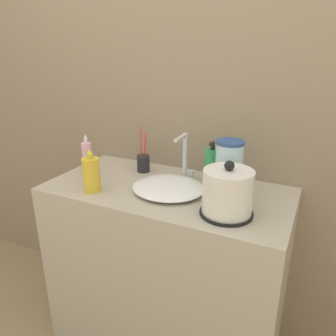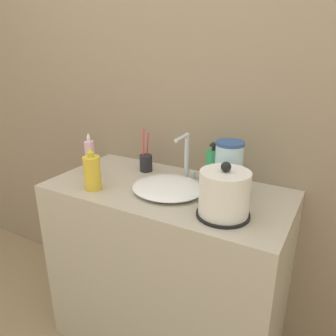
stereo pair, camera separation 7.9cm
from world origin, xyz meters
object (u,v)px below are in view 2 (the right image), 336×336
(mouthwash_bottle, at_px, (92,172))
(shampoo_bottle, at_px, (90,159))
(toothbrush_cup, at_px, (146,162))
(electric_kettle, at_px, (224,196))
(lotion_bottle, at_px, (213,167))
(faucet, at_px, (186,155))
(water_pitcher, at_px, (228,169))

(mouthwash_bottle, bearing_deg, shampoo_bottle, 134.64)
(toothbrush_cup, height_order, mouthwash_bottle, toothbrush_cup)
(electric_kettle, height_order, mouthwash_bottle, electric_kettle)
(toothbrush_cup, bearing_deg, mouthwash_bottle, -104.98)
(shampoo_bottle, bearing_deg, mouthwash_bottle, -45.36)
(toothbrush_cup, xyz_separation_m, lotion_bottle, (0.37, 0.00, 0.04))
(faucet, xyz_separation_m, lotion_bottle, (0.14, -0.00, -0.04))
(toothbrush_cup, height_order, lotion_bottle, toothbrush_cup)
(electric_kettle, xyz_separation_m, lotion_bottle, (-0.15, 0.26, 0.00))
(electric_kettle, distance_m, water_pitcher, 0.19)
(faucet, height_order, electric_kettle, faucet)
(faucet, height_order, shampoo_bottle, faucet)
(shampoo_bottle, bearing_deg, water_pitcher, 9.96)
(lotion_bottle, xyz_separation_m, mouthwash_bottle, (-0.45, -0.31, -0.01))
(faucet, distance_m, lotion_bottle, 0.14)
(electric_kettle, distance_m, toothbrush_cup, 0.58)
(faucet, xyz_separation_m, water_pitcher, (0.24, -0.09, -0.00))
(lotion_bottle, relative_size, shampoo_bottle, 0.91)
(mouthwash_bottle, height_order, water_pitcher, water_pitcher)
(electric_kettle, xyz_separation_m, shampoo_bottle, (-0.71, 0.06, 0.01))
(electric_kettle, xyz_separation_m, water_pitcher, (-0.05, 0.18, 0.04))
(electric_kettle, xyz_separation_m, toothbrush_cup, (-0.52, 0.26, -0.04))
(faucet, distance_m, electric_kettle, 0.39)
(faucet, xyz_separation_m, toothbrush_cup, (-0.23, -0.00, -0.08))
(faucet, relative_size, mouthwash_bottle, 1.15)
(faucet, bearing_deg, electric_kettle, -42.63)
(toothbrush_cup, bearing_deg, faucet, 0.84)
(toothbrush_cup, relative_size, shampoo_bottle, 0.99)
(electric_kettle, height_order, shampoo_bottle, shampoo_bottle)
(faucet, height_order, toothbrush_cup, faucet)
(water_pitcher, bearing_deg, shampoo_bottle, -170.04)
(water_pitcher, bearing_deg, mouthwash_bottle, -157.56)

